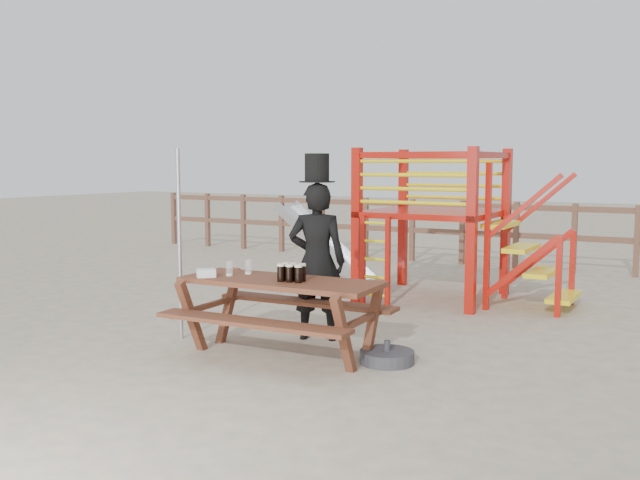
% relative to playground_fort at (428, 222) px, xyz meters
% --- Properties ---
extents(ground, '(60.00, 60.00, 0.00)m').
position_rel_playground_fort_xyz_m(ground, '(-0.12, -3.58, -1.07)').
color(ground, '#BFAE95').
rests_on(ground, ground).
extents(back_fence, '(15.09, 0.09, 1.20)m').
position_rel_playground_fort_xyz_m(back_fence, '(-0.12, 3.42, -0.34)').
color(back_fence, brown).
rests_on(back_fence, ground).
extents(playground_fort, '(4.71, 1.84, 2.10)m').
position_rel_playground_fort_xyz_m(playground_fort, '(0.00, 0.00, 0.00)').
color(playground_fort, '#B4150C').
rests_on(playground_fort, ground).
extents(picnic_table, '(2.02, 1.44, 0.77)m').
position_rel_playground_fort_xyz_m(picnic_table, '(-0.14, -3.61, -0.59)').
color(picnic_table, brown).
rests_on(picnic_table, ground).
extents(man_with_hat, '(0.72, 0.60, 2.00)m').
position_rel_playground_fort_xyz_m(man_with_hat, '(-0.17, -2.84, -0.18)').
color(man_with_hat, black).
rests_on(man_with_hat, ground).
extents(metal_pole, '(0.05, 0.05, 2.05)m').
position_rel_playground_fort_xyz_m(metal_pole, '(-1.46, -3.56, -0.05)').
color(metal_pole, '#B2B2B7').
rests_on(metal_pole, ground).
extents(parasol_base, '(0.52, 0.52, 0.22)m').
position_rel_playground_fort_xyz_m(parasol_base, '(0.88, -3.33, -1.01)').
color(parasol_base, '#37373C').
rests_on(parasol_base, ground).
extents(paper_bag, '(0.23, 0.23, 0.08)m').
position_rel_playground_fort_xyz_m(paper_bag, '(-0.86, -3.86, -0.27)').
color(paper_bag, white).
rests_on(paper_bag, picnic_table).
extents(stout_pints, '(0.26, 0.19, 0.17)m').
position_rel_playground_fort_xyz_m(stout_pints, '(0.02, -3.66, -0.22)').
color(stout_pints, black).
rests_on(stout_pints, picnic_table).
extents(empty_glasses, '(0.17, 0.26, 0.15)m').
position_rel_playground_fort_xyz_m(empty_glasses, '(-0.65, -3.59, -0.24)').
color(empty_glasses, silver).
rests_on(empty_glasses, picnic_table).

